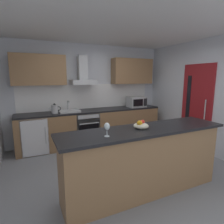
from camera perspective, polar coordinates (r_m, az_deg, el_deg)
The scene contains 17 objects.
ground at distance 3.74m, azimuth 3.43°, elevation -17.44°, with size 5.27×4.99×0.02m, color gray.
ceiling at distance 3.41m, azimuth 3.97°, elevation 25.23°, with size 5.27×4.99×0.02m, color white.
wall_back at distance 5.22m, azimuth -7.26°, elevation 5.62°, with size 5.27×0.12×2.60m, color silver.
wall_right at distance 4.78m, azimuth 27.51°, elevation 4.05°, with size 0.12×4.99×2.60m, color silver.
backsplash_tile at distance 5.16m, azimuth -6.99°, elevation 4.78°, with size 3.63×0.02×0.66m, color white.
counter_back at distance 5.01m, azimuth -5.69°, elevation -4.44°, with size 3.76×0.60×0.90m.
counter_island at distance 2.94m, azimuth 9.72°, elevation -14.40°, with size 2.56×0.64×1.01m.
upper_cabinets at distance 4.98m, azimuth -6.59°, elevation 12.42°, with size 3.71×0.32×0.70m.
side_door at distance 4.92m, azimuth 24.32°, elevation 1.25°, with size 0.08×0.85×2.05m.
oven at distance 4.92m, azimuth -8.02°, elevation -4.67°, with size 0.60×0.62×0.80m.
refrigerator at distance 4.73m, azimuth -22.59°, elevation -6.45°, with size 0.58×0.60×0.85m.
microwave at distance 5.40m, azimuth 7.47°, elevation 3.11°, with size 0.50×0.38×0.30m.
sink at distance 4.73m, azimuth -12.95°, elevation 0.37°, with size 0.50×0.40×0.26m.
kettle at distance 4.61m, azimuth -17.11°, elevation 0.88°, with size 0.29×0.15×0.24m.
range_hood at distance 4.87m, azimuth -8.89°, elevation 10.96°, with size 0.62×0.45×0.72m.
wine_glass at distance 2.34m, azimuth -1.56°, elevation -4.59°, with size 0.08×0.08×0.18m.
fruit_bowl at distance 2.76m, azimuth 8.85°, elevation -4.03°, with size 0.22×0.22×0.13m.
Camera 1 is at (-1.59, -2.89, 1.75)m, focal length 29.92 mm.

